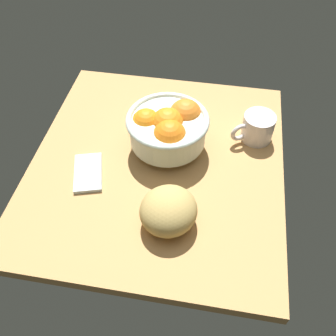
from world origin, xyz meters
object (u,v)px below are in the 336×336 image
at_px(napkin_folded, 88,173).
at_px(mug, 257,128).
at_px(fruit_bowl, 168,127).
at_px(bread_loaf, 168,211).

xyz_separation_m(napkin_folded, mug, (-0.21, 0.42, 0.03)).
distance_m(fruit_bowl, bread_loaf, 0.25).
height_order(fruit_bowl, napkin_folded, fruit_bowl).
distance_m(fruit_bowl, napkin_folded, 0.24).
bearing_deg(bread_loaf, mug, 148.56).
height_order(bread_loaf, napkin_folded, bread_loaf).
distance_m(napkin_folded, mug, 0.47).
relative_size(bread_loaf, mug, 1.14).
relative_size(fruit_bowl, mug, 1.84).
bearing_deg(mug, fruit_bowl, -72.58).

